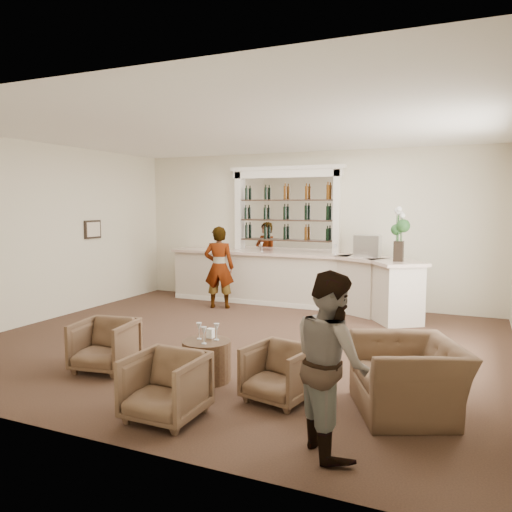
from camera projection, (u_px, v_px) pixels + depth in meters
The scene contains 19 objects.
ground at pixel (239, 342), 7.88m from camera, with size 8.00×8.00×0.00m, color brown.
room_shell at pixel (266, 194), 8.22m from camera, with size 8.04×7.02×3.32m.
bar_counter at pixel (293, 280), 10.61m from camera, with size 5.72×1.80×1.14m.
back_bar_alcove at pixel (286, 211), 10.97m from camera, with size 2.64×0.25×3.00m.
cocktail_table at pixel (207, 360), 6.17m from camera, with size 0.60×0.60×0.50m, color #4F3A22.
sommelier at pixel (219, 267), 10.42m from camera, with size 0.63×0.41×1.72m, color gray.
guest at pixel (331, 361), 4.37m from camera, with size 0.78×0.61×1.61m, color gray.
armchair_left at pixel (105, 345), 6.54m from camera, with size 0.72×0.74×0.67m, color brown.
armchair_center at pixel (166, 387), 5.05m from camera, with size 0.72×0.74×0.68m, color brown.
armchair_right at pixel (279, 373), 5.53m from camera, with size 0.67×0.69×0.63m, color brown.
armchair_far at pixel (408, 377), 5.21m from camera, with size 1.16×1.01×0.75m, color brown.
espresso_machine at pixel (368, 246), 9.87m from camera, with size 0.49×0.41×0.43m, color silver.
flower_vase at pixel (399, 231), 9.01m from camera, with size 0.26×0.26×0.98m.
wine_glass_bar_left at pixel (262, 247), 10.92m from camera, with size 0.07×0.07×0.21m, color white, non-canonical shape.
wine_glass_bar_right at pixel (335, 250), 10.19m from camera, with size 0.07×0.07×0.21m, color white, non-canonical shape.
wine_glass_tbl_a at pixel (199, 331), 6.21m from camera, with size 0.07×0.07×0.21m, color white, non-canonical shape.
wine_glass_tbl_b at pixel (217, 332), 6.17m from camera, with size 0.07×0.07×0.21m, color white, non-canonical shape.
wine_glass_tbl_c at pixel (204, 335), 6.00m from camera, with size 0.07×0.07×0.21m, color white, non-canonical shape.
napkin_holder at pixel (210, 333), 6.28m from camera, with size 0.08×0.08×0.12m, color white.
Camera 1 is at (3.35, -6.93, 2.18)m, focal length 35.00 mm.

